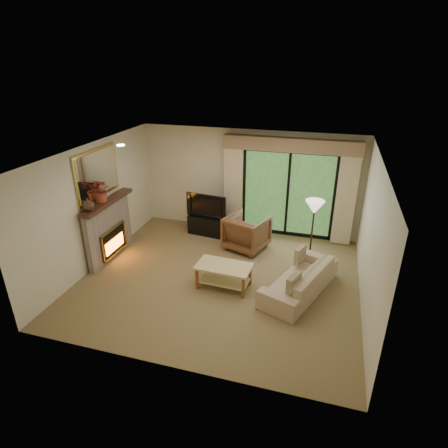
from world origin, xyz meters
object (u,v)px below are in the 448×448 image
(media_console, at_px, (208,225))
(sofa, at_px, (300,279))
(coffee_table, at_px, (224,276))
(armchair, at_px, (247,232))

(media_console, height_order, sofa, sofa)
(sofa, distance_m, coffee_table, 1.47)
(sofa, height_order, coffee_table, sofa)
(media_console, xyz_separation_m, armchair, (1.12, -0.50, 0.17))
(armchair, xyz_separation_m, coffee_table, (-0.06, -1.71, -0.17))
(sofa, bearing_deg, armchair, -116.16)
(armchair, height_order, sofa, armchair)
(media_console, bearing_deg, sofa, -31.75)
(armchair, xyz_separation_m, sofa, (1.39, -1.47, -0.13))
(sofa, xyz_separation_m, coffee_table, (-1.45, -0.24, -0.05))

